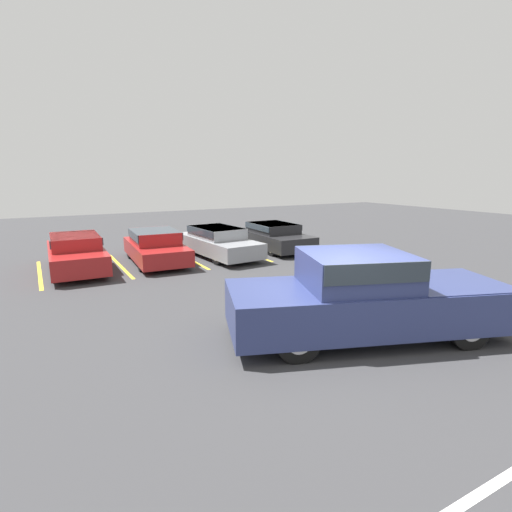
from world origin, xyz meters
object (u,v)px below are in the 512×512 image
Objects in this scene: pickup_truck at (368,296)px; parked_sedan_b at (155,245)px; parked_sedan_a at (76,252)px; parked_sedan_d at (274,236)px; parked_sedan_c at (217,241)px.

pickup_truck is 9.50m from parked_sedan_b.
parked_sedan_a reaches higher than parked_sedan_d.
parked_sedan_d is (2.85, 0.20, -0.02)m from parked_sedan_c.
parked_sedan_a is 1.01× the size of parked_sedan_d.
parked_sedan_b is 1.01× the size of parked_sedan_d.
pickup_truck reaches higher than parked_sedan_a.
parked_sedan_b is 0.92× the size of parked_sedan_c.
parked_sedan_c is at bearing 105.70° from pickup_truck.
pickup_truck is 1.40× the size of parked_sedan_b.
pickup_truck is at bearing 14.73° from parked_sedan_b.
parked_sedan_c is 2.85m from parked_sedan_d.
parked_sedan_b is (2.81, -0.00, -0.02)m from parked_sedan_a.
parked_sedan_a is 5.36m from parked_sedan_c.
pickup_truck is 1.41× the size of parked_sedan_d.
parked_sedan_a is at bearing -95.65° from parked_sedan_c.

